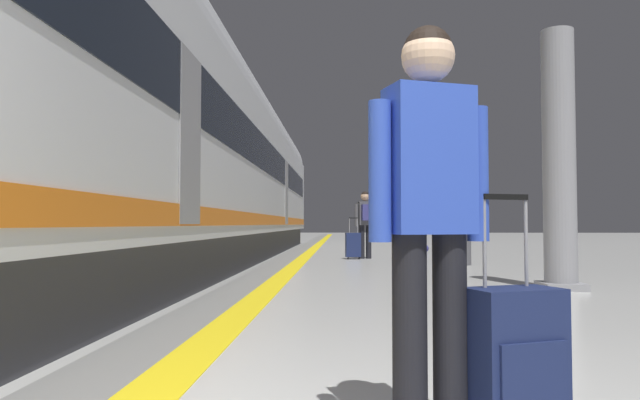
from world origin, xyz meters
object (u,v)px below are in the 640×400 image
traveller_foreground (429,199)px  rolling_suitcase_foreground (516,358)px  high_speed_train (186,147)px  passenger_mid (410,222)px  passenger_near (365,219)px  suitcase_near (353,245)px  platform_pillar (559,164)px  waste_bin (461,244)px  duffel_bag_mid (422,248)px

traveller_foreground → rolling_suitcase_foreground: size_ratio=1.69×
high_speed_train → passenger_mid: high_speed_train is taller
passenger_near → suitcase_near: 0.79m
high_speed_train → suitcase_near: high_speed_train is taller
traveller_foreground → platform_pillar: size_ratio=0.48×
traveller_foreground → passenger_near: (0.25, 12.84, 0.03)m
traveller_foreground → rolling_suitcase_foreground: bearing=1.6°
platform_pillar → waste_bin: platform_pillar is taller
traveller_foreground → passenger_mid: bearing=83.7°
suitcase_near → rolling_suitcase_foreground: bearing=-88.1°
passenger_mid → platform_pillar: (0.86, -10.32, 0.76)m
rolling_suitcase_foreground → duffel_bag_mid: size_ratio=2.33×
passenger_near → suitcase_near: bearing=-143.0°
high_speed_train → waste_bin: size_ratio=37.49×
rolling_suitcase_foreground → platform_pillar: (2.29, 5.71, 1.38)m
high_speed_train → rolling_suitcase_foreground: bearing=-67.4°
traveller_foreground → suitcase_near: size_ratio=1.62×
platform_pillar → passenger_near: bearing=108.6°
passenger_near → platform_pillar: 7.54m
waste_bin → suitcase_near: bearing=139.0°
platform_pillar → traveller_foreground: bearing=-114.8°
suitcase_near → platform_pillar: 7.51m
suitcase_near → passenger_mid: 3.96m
platform_pillar → suitcase_near: bearing=111.6°
passenger_near → duffel_bag_mid: 3.54m
traveller_foreground → duffel_bag_mid: (2.10, 15.73, -0.85)m
high_speed_train → traveller_foreground: 10.25m
duffel_bag_mid → waste_bin: 5.17m
traveller_foreground → suitcase_near: bearing=90.3°
platform_pillar → passenger_mid: bearing=94.8°
passenger_mid → waste_bin: bearing=-85.0°
duffel_bag_mid → waste_bin: (0.16, -5.16, 0.30)m
duffel_bag_mid → passenger_mid: bearing=136.0°
rolling_suitcase_foreground → waste_bin: bearing=79.8°
rolling_suitcase_foreground → waste_bin: 10.73m
traveller_foreground → passenger_mid: 16.14m
high_speed_train → platform_pillar: 7.32m
high_speed_train → duffel_bag_mid: 8.77m
high_speed_train → passenger_mid: (5.36, 6.55, -1.54)m
high_speed_train → suitcase_near: bearing=41.5°
suitcase_near → platform_pillar: bearing=-68.4°
platform_pillar → rolling_suitcase_foreground: bearing=-111.9°
rolling_suitcase_foreground → suitcase_near: bearing=91.9°
suitcase_near → duffel_bag_mid: size_ratio=2.43×
suitcase_near → waste_bin: size_ratio=1.17×
passenger_near → duffel_bag_mid: (1.85, 2.89, -0.89)m
high_speed_train → waste_bin: high_speed_train is taller
passenger_mid → waste_bin: 5.52m
rolling_suitcase_foreground → suitcase_near: suitcase_near is taller
passenger_near → suitcase_near: (-0.33, -0.25, -0.67)m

